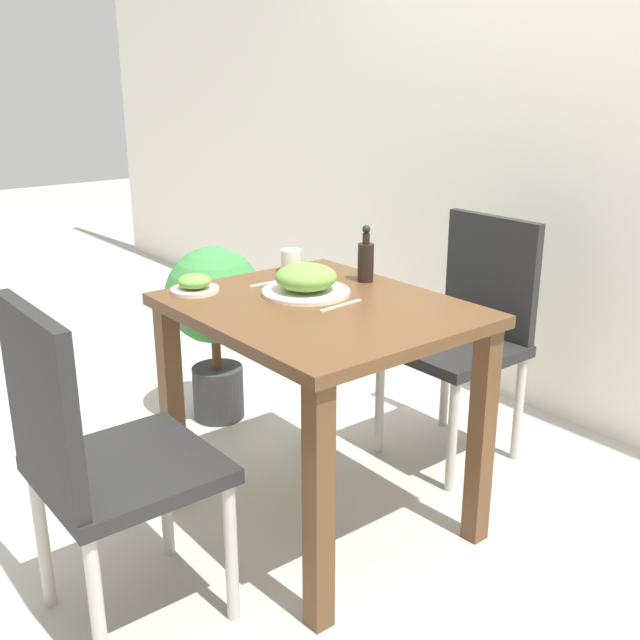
% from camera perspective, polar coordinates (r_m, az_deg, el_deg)
% --- Properties ---
extents(ground_plane, '(16.00, 16.00, 0.00)m').
position_cam_1_polar(ground_plane, '(2.51, 0.00, -14.84)').
color(ground_plane, '#B7B2A8').
extents(wall_back, '(8.00, 0.05, 2.60)m').
position_cam_1_polar(wall_back, '(3.06, 19.74, 15.93)').
color(wall_back, white).
rests_on(wall_back, ground_plane).
extents(dining_table, '(0.86, 0.72, 0.73)m').
position_cam_1_polar(dining_table, '(2.24, 0.00, -1.95)').
color(dining_table, brown).
rests_on(dining_table, ground_plane).
extents(chair_near, '(0.42, 0.42, 0.89)m').
position_cam_1_polar(chair_near, '(1.92, -16.73, -9.71)').
color(chair_near, black).
rests_on(chair_near, ground_plane).
extents(chair_far, '(0.42, 0.42, 0.89)m').
position_cam_1_polar(chair_far, '(2.78, 11.18, -0.40)').
color(chair_far, black).
rests_on(chair_far, ground_plane).
extents(food_plate, '(0.27, 0.27, 0.09)m').
position_cam_1_polar(food_plate, '(2.29, -1.08, 3.02)').
color(food_plate, beige).
rests_on(food_plate, dining_table).
extents(side_plate, '(0.15, 0.15, 0.06)m').
position_cam_1_polar(side_plate, '(2.35, -9.53, 2.70)').
color(side_plate, beige).
rests_on(side_plate, dining_table).
extents(drink_cup, '(0.07, 0.07, 0.08)m').
position_cam_1_polar(drink_cup, '(2.55, -2.21, 4.52)').
color(drink_cup, silver).
rests_on(drink_cup, dining_table).
extents(sauce_bottle, '(0.05, 0.05, 0.18)m').
position_cam_1_polar(sauce_bottle, '(2.43, 3.50, 4.59)').
color(sauce_bottle, black).
rests_on(sauce_bottle, dining_table).
extents(fork_utensil, '(0.01, 0.19, 0.00)m').
position_cam_1_polar(fork_utensil, '(2.43, -3.46, 2.93)').
color(fork_utensil, silver).
rests_on(fork_utensil, dining_table).
extents(spoon_utensil, '(0.02, 0.17, 0.00)m').
position_cam_1_polar(spoon_utensil, '(2.18, 1.60, 1.11)').
color(spoon_utensil, silver).
rests_on(spoon_utensil, dining_table).
extents(potted_plant_left, '(0.39, 0.39, 0.73)m').
position_cam_1_polar(potted_plant_left, '(3.03, -8.05, 0.79)').
color(potted_plant_left, '#333333').
rests_on(potted_plant_left, ground_plane).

